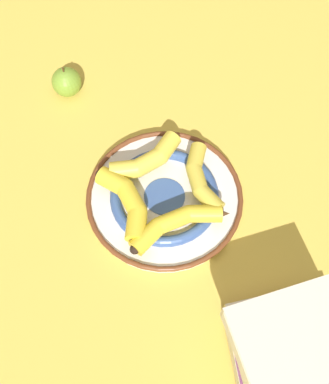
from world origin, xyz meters
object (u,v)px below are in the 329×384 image
at_px(banana_a, 200,177).
at_px(book_stack, 289,341).
at_px(decorative_bowl, 164,197).
at_px(banana_b, 177,223).
at_px(banana_c, 128,203).
at_px(banana_d, 145,161).
at_px(apple, 67,82).

bearing_deg(banana_a, book_stack, 9.93).
xyz_separation_m(decorative_bowl, banana_b, (0.08, -0.01, 0.04)).
bearing_deg(banana_b, banana_c, -46.99).
bearing_deg(banana_d, book_stack, -88.41).
bearing_deg(banana_a, banana_d, -121.33).
relative_size(decorative_bowl, banana_d, 1.74).
relative_size(decorative_bowl, book_stack, 1.32).
relative_size(book_stack, apple, 3.02).
distance_m(banana_b, banana_d, 0.15).
distance_m(banana_d, apple, 0.30).
distance_m(decorative_bowl, banana_d, 0.09).
xyz_separation_m(banana_b, banana_c, (-0.08, -0.06, 0.00)).
bearing_deg(book_stack, banana_b, -64.59).
height_order(banana_b, banana_d, banana_d).
relative_size(banana_a, banana_b, 0.82).
height_order(book_stack, apple, book_stack).
distance_m(decorative_bowl, book_stack, 0.36).
relative_size(banana_c, banana_d, 1.04).
xyz_separation_m(banana_a, banana_c, (-0.02, -0.15, 0.00)).
xyz_separation_m(decorative_bowl, banana_c, (-0.01, -0.08, 0.04)).
bearing_deg(banana_b, apple, -79.29).
height_order(decorative_bowl, banana_d, banana_d).
relative_size(banana_a, banana_c, 0.90).
xyz_separation_m(banana_b, apple, (-0.44, -0.04, -0.02)).
distance_m(banana_c, book_stack, 0.38).
height_order(banana_d, book_stack, book_stack).
relative_size(banana_d, book_stack, 0.76).
height_order(banana_c, book_stack, book_stack).
distance_m(book_stack, apple, 0.73).
bearing_deg(banana_c, book_stack, -160.47).
xyz_separation_m(banana_d, apple, (-0.29, -0.05, -0.02)).
height_order(banana_c, apple, apple).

